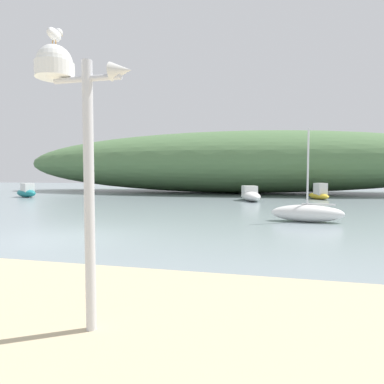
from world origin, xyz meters
The scene contains 8 objects.
ground_plane centered at (0.00, 0.00, 0.00)m, with size 120.00×120.00×0.00m, color gray.
distant_hill centered at (2.39, 27.52, 3.38)m, with size 50.68×14.56×6.75m, color #517547.
mast_structure centered at (4.02, -6.03, 2.86)m, with size 1.18×0.44×3.33m.
seagull_on_radar centered at (3.84, -6.01, 3.66)m, with size 0.13×0.33×0.23m.
motorboat_off_point centered at (4.92, 16.18, 0.46)m, with size 2.25×4.14×1.14m.
sailboat_far_right centered at (7.91, 5.29, 0.39)m, with size 3.04×1.14×3.98m.
motorboat_by_sandbar centered at (10.33, 19.04, 0.46)m, with size 1.86×3.02×1.33m.
motorboat_inner_mooring centered at (-14.72, 15.59, 0.48)m, with size 2.99×2.14×1.25m.
Camera 1 is at (6.28, -9.45, 2.03)m, focal length 30.72 mm.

